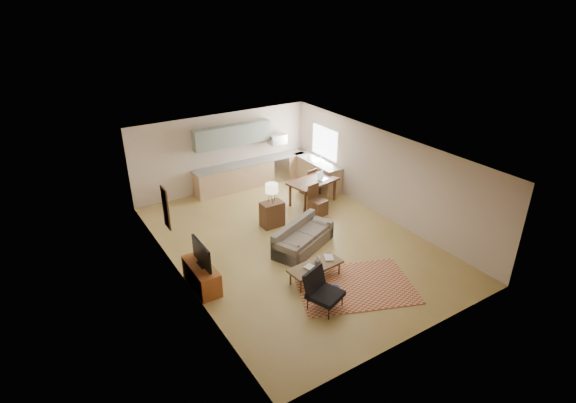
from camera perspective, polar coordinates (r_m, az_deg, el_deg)
room at (r=12.09m, az=0.76°, el=0.33°), size 9.00×9.00×9.00m
kitchen_counter_back at (r=16.18m, az=-4.64°, el=3.56°), size 4.26×0.64×0.92m
kitchen_counter_right at (r=16.24m, az=3.67°, el=3.67°), size 0.64×2.26×0.92m
kitchen_range at (r=16.68m, az=-1.30°, el=4.29°), size 0.62×0.62×0.90m
kitchen_microwave at (r=16.33m, az=-1.37°, el=7.91°), size 0.62×0.40×0.35m
upper_cabinets at (r=15.56m, az=-7.07°, el=8.37°), size 2.80×0.34×0.70m
window_right at (r=16.04m, az=4.66°, el=7.50°), size 0.02×1.40×1.05m
wall_art_left at (r=11.56m, az=-15.23°, el=-0.79°), size 0.06×0.42×1.10m
triptych at (r=15.59m, az=-8.59°, el=7.53°), size 1.70×0.04×0.50m
rug at (r=11.11m, az=8.49°, el=-10.56°), size 3.24×2.76×0.02m
sofa at (r=12.28m, az=1.97°, el=-4.50°), size 2.23×1.63×0.71m
coffee_table at (r=11.12m, az=3.48°, el=-8.97°), size 1.44×0.67×0.42m
book_a at (r=10.81m, az=2.56°, el=-8.66°), size 0.40×0.44×0.03m
book_b at (r=11.28m, az=4.66°, el=-7.12°), size 0.47×0.48×0.02m
vase at (r=11.05m, az=3.78°, el=-7.38°), size 0.22×0.22×0.18m
armchair at (r=10.12m, az=4.78°, el=-11.34°), size 1.00×1.00×0.89m
tv_credenza at (r=11.02m, az=-10.91°, el=-9.26°), size 0.50×1.29×0.60m
tv at (r=10.71m, az=-10.93°, el=-6.56°), size 0.10×0.99×0.60m
console_table at (r=13.41m, az=-2.03°, el=-1.61°), size 0.67×0.46×0.77m
table_lamp at (r=13.10m, az=-2.07°, el=1.09°), size 0.38×0.38×0.62m
dining_table at (r=14.81m, az=3.15°, el=1.23°), size 1.75×1.21×0.82m
dining_chair_near at (r=14.02m, az=3.83°, el=0.14°), size 0.57×0.58×0.99m
dining_chair_far at (r=15.55m, az=2.56°, el=2.70°), size 0.52×0.53×0.93m
laptop at (r=14.70m, az=4.47°, el=3.26°), size 0.41×0.35×0.26m
soap_bottle at (r=16.23m, az=2.78°, el=5.78°), size 0.09×0.09×0.19m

